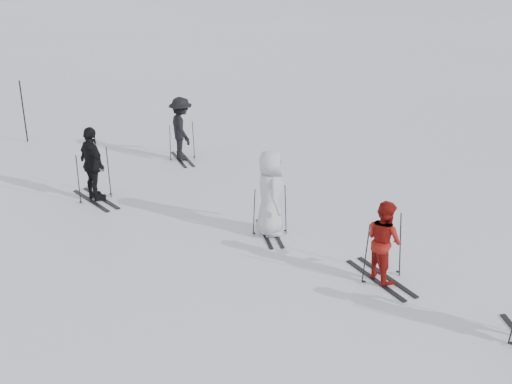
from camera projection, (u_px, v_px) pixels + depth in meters
ground at (273, 252)px, 13.55m from camera, size 120.00×120.00×0.00m
skier_red at (384, 242)px, 12.20m from camera, size 0.70×0.85×1.61m
skier_grey at (270, 194)px, 14.03m from camera, size 0.77×1.03×1.93m
skier_uphill_left at (93, 165)px, 15.86m from camera, size 0.80×1.19×1.88m
skier_uphill_far at (181, 129)px, 18.78m from camera, size 0.70×1.21×1.86m
skis_red at (383, 248)px, 12.25m from camera, size 1.94×1.19×1.34m
skis_grey at (270, 210)px, 14.17m from camera, size 1.71×1.10×1.16m
skis_uphill_left at (94, 175)px, 15.96m from camera, size 2.07×1.54×1.35m
skis_uphill_far at (182, 141)px, 18.91m from camera, size 1.60×0.86×1.16m
piste_marker at (24, 112)px, 20.38m from camera, size 0.06×0.06×2.00m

